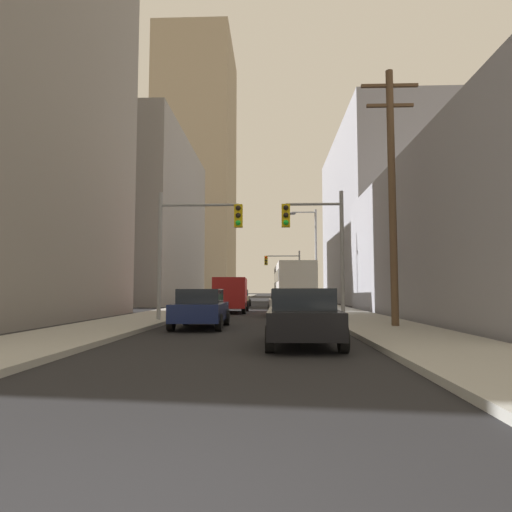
{
  "coord_description": "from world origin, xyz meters",
  "views": [
    {
      "loc": [
        0.98,
        -2.55,
        1.48
      ],
      "look_at": [
        0.0,
        24.49,
        3.6
      ],
      "focal_mm": 30.55,
      "sensor_mm": 36.0,
      "label": 1
    }
  ],
  "objects_px": {
    "city_bus": "(292,284)",
    "traffic_signal_near_right": "(316,235)",
    "sedan_beige": "(239,298)",
    "traffic_signal_near_left": "(196,234)",
    "traffic_signal_far_right": "(284,268)",
    "cargo_van_red": "(231,293)",
    "sedan_green": "(279,296)",
    "sedan_navy": "(201,308)",
    "sedan_black": "(302,317)",
    "sedan_silver": "(285,302)"
  },
  "relations": [
    {
      "from": "sedan_black",
      "to": "cargo_van_red",
      "type": "bearing_deg",
      "value": 101.66
    },
    {
      "from": "city_bus",
      "to": "traffic_signal_near_right",
      "type": "distance_m",
      "value": 14.15
    },
    {
      "from": "sedan_navy",
      "to": "sedan_green",
      "type": "xyz_separation_m",
      "value": [
        3.61,
        36.02,
        0.0
      ]
    },
    {
      "from": "sedan_silver",
      "to": "cargo_van_red",
      "type": "bearing_deg",
      "value": 132.67
    },
    {
      "from": "sedan_navy",
      "to": "traffic_signal_far_right",
      "type": "relative_size",
      "value": 0.7
    },
    {
      "from": "sedan_green",
      "to": "sedan_silver",
      "type": "bearing_deg",
      "value": -90.2
    },
    {
      "from": "city_bus",
      "to": "traffic_signal_near_right",
      "type": "xyz_separation_m",
      "value": [
        0.44,
        -13.99,
        2.07
      ]
    },
    {
      "from": "cargo_van_red",
      "to": "sedan_navy",
      "type": "xyz_separation_m",
      "value": [
        -0.07,
        -11.76,
        -0.52
      ]
    },
    {
      "from": "cargo_van_red",
      "to": "sedan_green",
      "type": "xyz_separation_m",
      "value": [
        3.54,
        24.26,
        -0.52
      ]
    },
    {
      "from": "cargo_van_red",
      "to": "sedan_black",
      "type": "distance_m",
      "value": 17.36
    },
    {
      "from": "sedan_navy",
      "to": "traffic_signal_near_right",
      "type": "height_order",
      "value": "traffic_signal_near_right"
    },
    {
      "from": "sedan_silver",
      "to": "sedan_black",
      "type": "bearing_deg",
      "value": -89.74
    },
    {
      "from": "city_bus",
      "to": "sedan_green",
      "type": "height_order",
      "value": "city_bus"
    },
    {
      "from": "traffic_signal_far_right",
      "to": "cargo_van_red",
      "type": "bearing_deg",
      "value": -100.94
    },
    {
      "from": "sedan_navy",
      "to": "traffic_signal_near_right",
      "type": "distance_m",
      "value": 6.4
    },
    {
      "from": "sedan_beige",
      "to": "traffic_signal_near_left",
      "type": "height_order",
      "value": "traffic_signal_near_left"
    },
    {
      "from": "city_bus",
      "to": "traffic_signal_near_left",
      "type": "bearing_deg",
      "value": -109.93
    },
    {
      "from": "sedan_black",
      "to": "traffic_signal_near_right",
      "type": "height_order",
      "value": "traffic_signal_near_right"
    },
    {
      "from": "cargo_van_red",
      "to": "sedan_green",
      "type": "height_order",
      "value": "cargo_van_red"
    },
    {
      "from": "sedan_black",
      "to": "sedan_navy",
      "type": "height_order",
      "value": "same"
    },
    {
      "from": "city_bus",
      "to": "sedan_green",
      "type": "xyz_separation_m",
      "value": [
        -0.74,
        19.27,
        -1.16
      ]
    },
    {
      "from": "cargo_van_red",
      "to": "traffic_signal_near_left",
      "type": "relative_size",
      "value": 0.88
    },
    {
      "from": "traffic_signal_near_left",
      "to": "city_bus",
      "type": "bearing_deg",
      "value": 70.07
    },
    {
      "from": "sedan_beige",
      "to": "city_bus",
      "type": "bearing_deg",
      "value": -48.52
    },
    {
      "from": "sedan_navy",
      "to": "sedan_silver",
      "type": "xyz_separation_m",
      "value": [
        3.51,
        8.02,
        0.0
      ]
    },
    {
      "from": "sedan_beige",
      "to": "traffic_signal_near_left",
      "type": "xyz_separation_m",
      "value": [
        -0.58,
        -19.07,
        3.28
      ]
    },
    {
      "from": "sedan_green",
      "to": "traffic_signal_far_right",
      "type": "xyz_separation_m",
      "value": [
        0.58,
        -2.94,
        3.29
      ]
    },
    {
      "from": "sedan_navy",
      "to": "sedan_beige",
      "type": "distance_m",
      "value": 21.84
    },
    {
      "from": "sedan_navy",
      "to": "city_bus",
      "type": "bearing_deg",
      "value": 75.44
    },
    {
      "from": "sedan_beige",
      "to": "traffic_signal_near_right",
      "type": "relative_size",
      "value": 0.71
    },
    {
      "from": "sedan_beige",
      "to": "traffic_signal_far_right",
      "type": "relative_size",
      "value": 0.71
    },
    {
      "from": "sedan_black",
      "to": "traffic_signal_far_right",
      "type": "distance_m",
      "value": 38.46
    },
    {
      "from": "sedan_green",
      "to": "sedan_beige",
      "type": "bearing_deg",
      "value": -104.81
    },
    {
      "from": "city_bus",
      "to": "sedan_beige",
      "type": "xyz_separation_m",
      "value": [
        -4.49,
        5.08,
        -1.16
      ]
    },
    {
      "from": "cargo_van_red",
      "to": "sedan_green",
      "type": "bearing_deg",
      "value": 81.69
    },
    {
      "from": "sedan_silver",
      "to": "traffic_signal_far_right",
      "type": "bearing_deg",
      "value": 88.45
    },
    {
      "from": "cargo_van_red",
      "to": "traffic_signal_far_right",
      "type": "distance_m",
      "value": 21.89
    },
    {
      "from": "traffic_signal_far_right",
      "to": "city_bus",
      "type": "bearing_deg",
      "value": -89.43
    },
    {
      "from": "sedan_silver",
      "to": "sedan_green",
      "type": "relative_size",
      "value": 1.0
    },
    {
      "from": "cargo_van_red",
      "to": "traffic_signal_far_right",
      "type": "relative_size",
      "value": 0.88
    },
    {
      "from": "cargo_van_red",
      "to": "sedan_silver",
      "type": "relative_size",
      "value": 1.25
    },
    {
      "from": "sedan_navy",
      "to": "traffic_signal_far_right",
      "type": "distance_m",
      "value": 33.5
    },
    {
      "from": "traffic_signal_near_left",
      "to": "traffic_signal_near_right",
      "type": "xyz_separation_m",
      "value": [
        5.51,
        -0.0,
        -0.05
      ]
    },
    {
      "from": "city_bus",
      "to": "traffic_signal_far_right",
      "type": "relative_size",
      "value": 1.92
    },
    {
      "from": "cargo_van_red",
      "to": "sedan_navy",
      "type": "relative_size",
      "value": 1.25
    },
    {
      "from": "city_bus",
      "to": "traffic_signal_near_right",
      "type": "relative_size",
      "value": 1.92
    },
    {
      "from": "city_bus",
      "to": "sedan_navy",
      "type": "relative_size",
      "value": 2.73
    },
    {
      "from": "sedan_silver",
      "to": "traffic_signal_far_right",
      "type": "relative_size",
      "value": 0.7
    },
    {
      "from": "cargo_van_red",
      "to": "sedan_navy",
      "type": "height_order",
      "value": "cargo_van_red"
    },
    {
      "from": "sedan_black",
      "to": "traffic_signal_near_right",
      "type": "distance_m",
      "value": 8.71
    }
  ]
}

